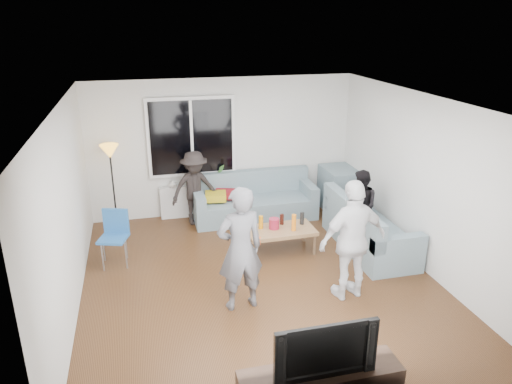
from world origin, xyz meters
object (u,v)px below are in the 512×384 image
object	(u,v)px
sofa_right_section	(370,224)
television	(322,345)
coffee_table	(280,240)
side_chair	(113,239)
spectator_back	(195,188)
spectator_right	(361,206)
player_right	(353,240)
sofa_back_section	(254,197)
floor_lamp	(113,188)
player_left	(240,249)

from	to	relation	value
sofa_right_section	television	bearing A→B (deg)	146.26
coffee_table	side_chair	world-z (taller)	side_chair
coffee_table	spectator_back	bearing A→B (deg)	128.52
sofa_right_section	side_chair	xyz separation A→B (m)	(-4.07, 0.43, 0.01)
coffee_table	spectator_right	xyz separation A→B (m)	(1.46, 0.13, 0.41)
sofa_right_section	side_chair	world-z (taller)	side_chair
player_right	spectator_right	xyz separation A→B (m)	(0.92, 1.64, -0.23)
player_right	television	bearing A→B (deg)	49.65
player_right	television	distance (m)	2.13
sofa_back_section	player_right	bearing A→B (deg)	-78.34
floor_lamp	spectator_right	xyz separation A→B (m)	(4.07, -1.44, -0.17)
player_left	spectator_back	bearing A→B (deg)	-93.89
television	spectator_back	bearing A→B (deg)	97.05
player_left	spectator_right	bearing A→B (deg)	-155.92
sofa_right_section	floor_lamp	world-z (taller)	floor_lamp
side_chair	spectator_back	size ratio (longest dim) A/B	0.63
sofa_right_section	television	world-z (taller)	television
player_right	floor_lamp	bearing A→B (deg)	-52.54
side_chair	floor_lamp	world-z (taller)	floor_lamp
side_chair	floor_lamp	size ratio (longest dim) A/B	0.55
spectator_right	spectator_back	world-z (taller)	spectator_back
sofa_right_section	side_chair	size ratio (longest dim) A/B	2.33
sofa_back_section	side_chair	world-z (taller)	side_chair
spectator_back	television	world-z (taller)	spectator_back
television	spectator_right	bearing A→B (deg)	59.17
floor_lamp	player_right	bearing A→B (deg)	-44.37
side_chair	spectator_back	distance (m)	1.94
side_chair	player_left	size ratio (longest dim) A/B	0.51
side_chair	spectator_right	xyz separation A→B (m)	(4.07, -0.06, 0.18)
sofa_right_section	coffee_table	bearing A→B (deg)	80.92
sofa_back_section	player_right	size ratio (longest dim) A/B	1.37
floor_lamp	television	size ratio (longest dim) A/B	1.55
spectator_right	television	distance (m)	4.01
player_left	television	xyz separation A→B (m)	(0.37, -1.91, -0.11)
floor_lamp	sofa_back_section	bearing A→B (deg)	-2.57
sofa_back_section	spectator_right	size ratio (longest dim) A/B	1.88
coffee_table	spectator_right	distance (m)	1.52
side_chair	spectator_back	xyz separation A→B (m)	(1.42, 1.30, 0.26)
floor_lamp	player_right	size ratio (longest dim) A/B	0.93
side_chair	player_left	bearing A→B (deg)	-25.75
sofa_right_section	spectator_right	distance (m)	0.41
player_left	television	bearing A→B (deg)	92.88
sofa_right_section	player_right	bearing A→B (deg)	144.15
floor_lamp	player_right	world-z (taller)	player_right
player_left	player_right	distance (m)	1.51
coffee_table	player_right	xyz separation A→B (m)	(0.54, -1.51, 0.64)
side_chair	coffee_table	bearing A→B (deg)	14.18
side_chair	spectator_right	size ratio (longest dim) A/B	0.70
sofa_right_section	side_chair	bearing A→B (deg)	84.02
sofa_back_section	spectator_back	world-z (taller)	spectator_back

